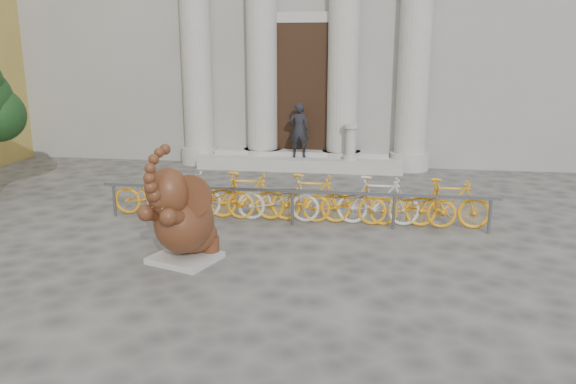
# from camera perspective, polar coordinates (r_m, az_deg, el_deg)

# --- Properties ---
(ground) EXTENTS (80.00, 80.00, 0.00)m
(ground) POSITION_cam_1_polar(r_m,az_deg,el_deg) (7.95, -7.99, -11.36)
(ground) COLOR #474442
(ground) RESTS_ON ground
(entrance_steps) EXTENTS (6.00, 1.20, 0.36)m
(entrance_steps) POSITION_cam_1_polar(r_m,az_deg,el_deg) (16.71, 1.21, 3.01)
(entrance_steps) COLOR #A8A59E
(entrance_steps) RESTS_ON ground
(elephant_statue) EXTENTS (1.34, 1.59, 2.01)m
(elephant_statue) POSITION_cam_1_polar(r_m,az_deg,el_deg) (9.35, -10.70, -2.73)
(elephant_statue) COLOR #A8A59E
(elephant_statue) RESTS_ON ground
(bike_rack) EXTENTS (8.00, 0.53, 1.00)m
(bike_rack) POSITION_cam_1_polar(r_m,az_deg,el_deg) (11.45, 0.58, -0.55)
(bike_rack) COLOR slate
(bike_rack) RESTS_ON ground
(pedestrian) EXTENTS (0.62, 0.45, 1.60)m
(pedestrian) POSITION_cam_1_polar(r_m,az_deg,el_deg) (16.48, 1.12, 6.30)
(pedestrian) COLOR black
(pedestrian) RESTS_ON entrance_steps
(balustrade_post) EXTENTS (0.42, 0.42, 1.02)m
(balustrade_post) POSITION_cam_1_polar(r_m,az_deg,el_deg) (16.18, 6.37, 4.89)
(balustrade_post) COLOR #A8A59E
(balustrade_post) RESTS_ON entrance_steps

